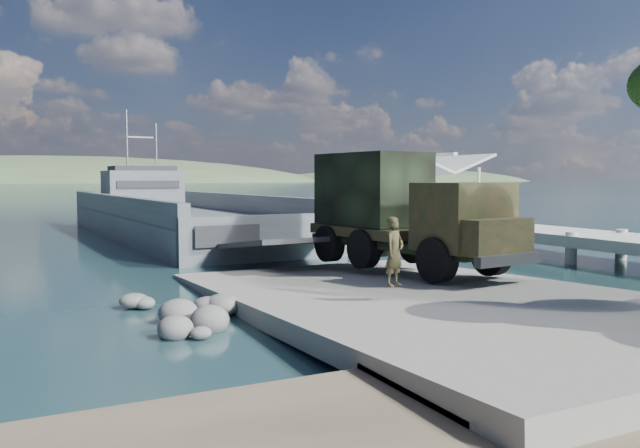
{
  "coord_description": "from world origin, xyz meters",
  "views": [
    {
      "loc": [
        -10.33,
        -15.33,
        3.73
      ],
      "look_at": [
        0.19,
        6.0,
        1.98
      ],
      "focal_mm": 35.0,
      "sensor_mm": 36.0,
      "label": 1
    }
  ],
  "objects": [
    {
      "name": "ground",
      "position": [
        0.0,
        0.0,
        0.0
      ],
      "size": [
        1400.0,
        1400.0,
        0.0
      ],
      "primitive_type": "plane",
      "color": "#1A3D3F",
      "rests_on": "ground"
    },
    {
      "name": "boat_ramp",
      "position": [
        0.0,
        -1.0,
        0.25
      ],
      "size": [
        10.0,
        18.0,
        0.5
      ],
      "primitive_type": "cube",
      "color": "gray",
      "rests_on": "ground"
    },
    {
      "name": "shoreline_rocks",
      "position": [
        -6.2,
        0.5,
        0.0
      ],
      "size": [
        3.2,
        5.6,
        0.9
      ],
      "primitive_type": null,
      "color": "#60605D",
      "rests_on": "ground"
    },
    {
      "name": "distant_headlands",
      "position": [
        50.0,
        560.0,
        0.0
      ],
      "size": [
        1000.0,
        240.0,
        48.0
      ],
      "primitive_type": null,
      "color": "#405736",
      "rests_on": "ground"
    },
    {
      "name": "pier",
      "position": [
        13.0,
        18.77,
        1.6
      ],
      "size": [
        6.4,
        44.0,
        6.1
      ],
      "color": "#B3B2A8",
      "rests_on": "ground"
    },
    {
      "name": "landing_craft",
      "position": [
        -0.92,
        23.95,
        0.78
      ],
      "size": [
        9.74,
        32.6,
        9.57
      ],
      "rotation": [
        0.0,
        0.0,
        0.06
      ],
      "color": "#4A5158",
      "rests_on": "ground"
    },
    {
      "name": "military_truck",
      "position": [
        2.2,
        3.57,
        2.58
      ],
      "size": [
        3.93,
        9.28,
        4.17
      ],
      "rotation": [
        0.0,
        0.0,
        0.13
      ],
      "color": "black",
      "rests_on": "boat_ramp"
    },
    {
      "name": "soldier",
      "position": [
        -1.38,
        -1.61,
        1.41
      ],
      "size": [
        0.79,
        0.68,
        1.83
      ],
      "primitive_type": "imported",
      "rotation": [
        0.0,
        0.0,
        0.43
      ],
      "color": "#202E19",
      "rests_on": "boat_ramp"
    },
    {
      "name": "sailboat_near",
      "position": [
        17.35,
        31.73,
        0.33
      ],
      "size": [
        2.63,
        5.32,
        6.24
      ],
      "rotation": [
        0.0,
        0.0,
        0.23
      ],
      "color": "silver",
      "rests_on": "ground"
    },
    {
      "name": "sailboat_far",
      "position": [
        16.93,
        38.3,
        0.33
      ],
      "size": [
        2.88,
        5.32,
        6.23
      ],
      "rotation": [
        0.0,
        0.0,
        0.29
      ],
      "color": "silver",
      "rests_on": "ground"
    }
  ]
}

